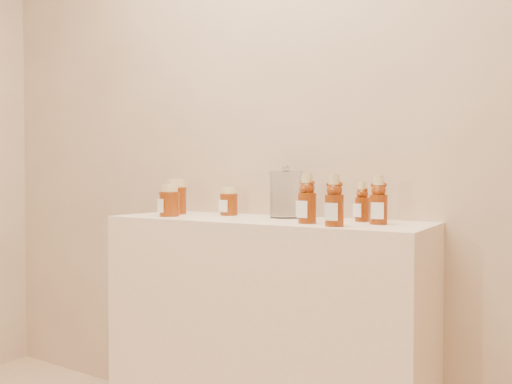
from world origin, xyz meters
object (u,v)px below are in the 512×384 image
Objects in this scene: display_table at (263,340)px; bear_bottle_front_left at (307,195)px; bear_bottle_back_left at (306,196)px; honey_jar_left at (176,196)px; glass_canister at (286,192)px.

display_table is 6.37× the size of bear_bottle_front_left.
bear_bottle_back_left reaches higher than honey_jar_left.
honey_jar_left reaches higher than display_table.
honey_jar_left is at bearing -157.19° from bear_bottle_back_left.
glass_canister is at bearing 178.00° from bear_bottle_back_left.
bear_bottle_front_left is 0.68m from honey_jar_left.
honey_jar_left is at bearing -172.71° from glass_canister.
honey_jar_left is 0.50m from glass_canister.
glass_canister is (-0.11, 0.05, 0.01)m from bear_bottle_back_left.
glass_canister reaches higher than display_table.
glass_canister reaches higher than honey_jar_left.
display_table is 0.69m from honey_jar_left.
honey_jar_left is (-0.60, -0.02, -0.01)m from bear_bottle_back_left.
honey_jar_left is at bearing 179.29° from bear_bottle_front_left.
bear_bottle_front_left is (0.22, -0.08, 0.54)m from display_table.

